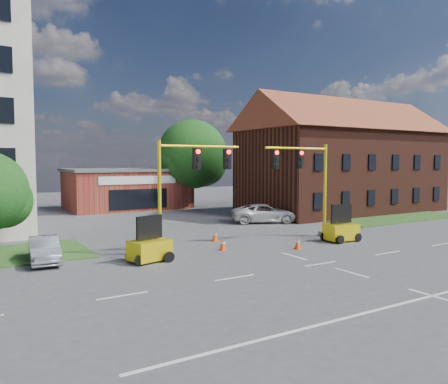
{
  "coord_description": "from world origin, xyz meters",
  "views": [
    {
      "loc": [
        -14.98,
        -15.8,
        5.05
      ],
      "look_at": [
        0.42,
        10.0,
        2.95
      ],
      "focal_mm": 35.0,
      "sensor_mm": 36.0,
      "label": 1
    }
  ],
  "objects_px": {
    "signal_mast_west": "(187,182)",
    "trailer_west": "(150,248)",
    "trailer_east": "(341,230)",
    "pickup_white": "(265,213)",
    "signal_mast_east": "(307,179)"
  },
  "relations": [
    {
      "from": "signal_mast_east",
      "to": "trailer_west",
      "type": "height_order",
      "value": "signal_mast_east"
    },
    {
      "from": "signal_mast_east",
      "to": "trailer_east",
      "type": "height_order",
      "value": "signal_mast_east"
    },
    {
      "from": "trailer_east",
      "to": "signal_mast_west",
      "type": "bearing_deg",
      "value": 175.07
    },
    {
      "from": "trailer_west",
      "to": "trailer_east",
      "type": "height_order",
      "value": "trailer_east"
    },
    {
      "from": "signal_mast_west",
      "to": "trailer_west",
      "type": "relative_size",
      "value": 2.78
    },
    {
      "from": "signal_mast_west",
      "to": "signal_mast_east",
      "type": "distance_m",
      "value": 8.71
    },
    {
      "from": "signal_mast_west",
      "to": "trailer_west",
      "type": "distance_m",
      "value": 4.36
    },
    {
      "from": "signal_mast_west",
      "to": "signal_mast_east",
      "type": "bearing_deg",
      "value": 0.0
    },
    {
      "from": "signal_mast_west",
      "to": "trailer_east",
      "type": "height_order",
      "value": "signal_mast_west"
    },
    {
      "from": "signal_mast_east",
      "to": "trailer_west",
      "type": "xyz_separation_m",
      "value": [
        -11.41,
        -1.16,
        -3.22
      ]
    },
    {
      "from": "trailer_east",
      "to": "pickup_white",
      "type": "bearing_deg",
      "value": 91.44
    },
    {
      "from": "signal_mast_west",
      "to": "trailer_east",
      "type": "xyz_separation_m",
      "value": [
        9.82,
        -2.05,
        -3.22
      ]
    },
    {
      "from": "pickup_white",
      "to": "trailer_west",
      "type": "bearing_deg",
      "value": 145.57
    },
    {
      "from": "signal_mast_west",
      "to": "trailer_east",
      "type": "relative_size",
      "value": 2.76
    },
    {
      "from": "signal_mast_west",
      "to": "pickup_white",
      "type": "xyz_separation_m",
      "value": [
        10.71,
        7.33,
        -3.15
      ]
    }
  ]
}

